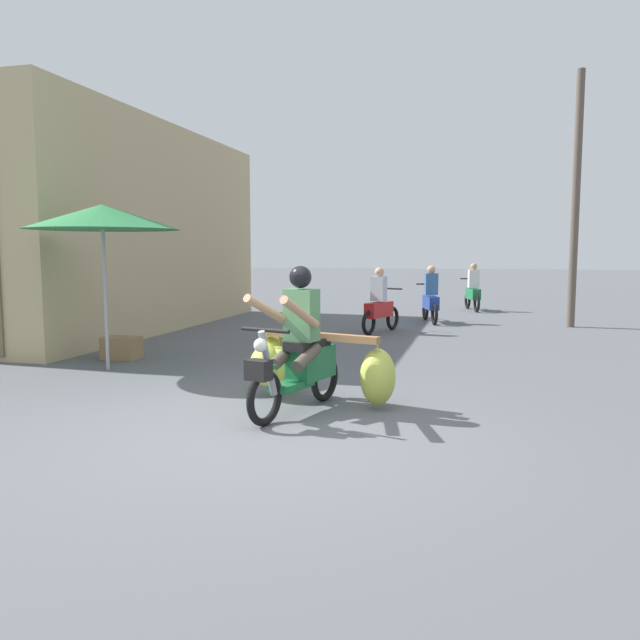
# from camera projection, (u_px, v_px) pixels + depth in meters

# --- Properties ---
(ground_plane) EXTENTS (120.00, 120.00, 0.00)m
(ground_plane) POSITION_uv_depth(u_px,v_px,m) (260.00, 437.00, 5.87)
(ground_plane) COLOR #56595E
(motorbike_main_loaded) EXTENTS (1.83, 1.83, 1.58)m
(motorbike_main_loaded) POSITION_uv_depth(u_px,v_px,m) (300.00, 359.00, 7.06)
(motorbike_main_loaded) COLOR black
(motorbike_main_loaded) RESTS_ON ground
(motorbike_distant_ahead_left) EXTENTS (0.63, 1.59, 1.40)m
(motorbike_distant_ahead_left) POSITION_uv_depth(u_px,v_px,m) (473.00, 291.00, 18.40)
(motorbike_distant_ahead_left) COLOR black
(motorbike_distant_ahead_left) RESTS_ON ground
(motorbike_distant_ahead_right) EXTENTS (0.65, 1.58, 1.40)m
(motorbike_distant_ahead_right) POSITION_uv_depth(u_px,v_px,m) (431.00, 300.00, 15.25)
(motorbike_distant_ahead_right) COLOR black
(motorbike_distant_ahead_right) RESTS_ON ground
(motorbike_distant_far_ahead) EXTENTS (0.70, 1.56, 1.40)m
(motorbike_distant_far_ahead) POSITION_uv_depth(u_px,v_px,m) (380.00, 306.00, 13.36)
(motorbike_distant_far_ahead) COLOR black
(motorbike_distant_far_ahead) RESTS_ON ground
(shopfront_building) EXTENTS (3.64, 9.00, 4.46)m
(shopfront_building) POSITION_uv_depth(u_px,v_px,m) (104.00, 230.00, 14.16)
(shopfront_building) COLOR tan
(shopfront_building) RESTS_ON ground
(market_umbrella_near_shop) EXTENTS (2.18, 2.18, 2.40)m
(market_umbrella_near_shop) POSITION_uv_depth(u_px,v_px,m) (102.00, 217.00, 8.98)
(market_umbrella_near_shop) COLOR #99999E
(market_umbrella_near_shop) RESTS_ON ground
(produce_crate) EXTENTS (0.56, 0.40, 0.36)m
(produce_crate) POSITION_uv_depth(u_px,v_px,m) (122.00, 348.00, 10.13)
(produce_crate) COLOR olive
(produce_crate) RESTS_ON ground
(utility_pole) EXTENTS (0.18, 0.18, 5.76)m
(utility_pole) POSITION_uv_depth(u_px,v_px,m) (576.00, 201.00, 14.16)
(utility_pole) COLOR brown
(utility_pole) RESTS_ON ground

